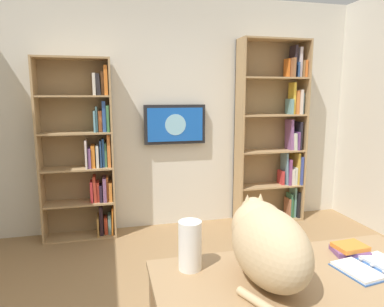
# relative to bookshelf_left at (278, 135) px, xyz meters

# --- Properties ---
(wall_back) EXTENTS (4.52, 0.06, 2.70)m
(wall_back) POSITION_rel_bookshelf_left_xyz_m (1.24, -0.17, 0.26)
(wall_back) COLOR silver
(wall_back) RESTS_ON ground
(bookshelf_left) EXTENTS (0.85, 0.28, 2.23)m
(bookshelf_left) POSITION_rel_bookshelf_left_xyz_m (0.00, 0.00, 0.00)
(bookshelf_left) COLOR tan
(bookshelf_left) RESTS_ON ground
(bookshelf_right) EXTENTS (0.77, 0.28, 1.96)m
(bookshelf_right) POSITION_rel_bookshelf_left_xyz_m (2.29, 0.00, -0.13)
(bookshelf_right) COLOR tan
(bookshelf_right) RESTS_ON ground
(wall_mounted_tv) EXTENTS (0.72, 0.07, 0.46)m
(wall_mounted_tv) POSITION_rel_bookshelf_left_xyz_m (1.28, -0.08, 0.15)
(wall_mounted_tv) COLOR black
(desk) EXTENTS (1.38, 0.68, 0.76)m
(desk) POSITION_rel_bookshelf_left_xyz_m (1.20, 2.62, -0.45)
(desk) COLOR #A37F56
(desk) RESTS_ON ground
(cat) EXTENTS (0.32, 0.64, 0.36)m
(cat) POSITION_rel_bookshelf_left_xyz_m (1.38, 2.56, -0.15)
(cat) COLOR #D1B284
(cat) RESTS_ON desk
(open_binder) EXTENTS (0.36, 0.26, 0.02)m
(open_binder) POSITION_rel_bookshelf_left_xyz_m (0.85, 2.59, -0.32)
(open_binder) COLOR #335999
(open_binder) RESTS_ON desk
(paper_towel_roll) EXTENTS (0.11, 0.11, 0.24)m
(paper_towel_roll) POSITION_rel_bookshelf_left_xyz_m (1.69, 2.39, -0.21)
(paper_towel_roll) COLOR white
(paper_towel_roll) RESTS_ON desk
(desk_book_stack) EXTENTS (0.19, 0.15, 0.05)m
(desk_book_stack) POSITION_rel_bookshelf_left_xyz_m (0.84, 2.43, -0.31)
(desk_book_stack) COLOR #7A4C84
(desk_book_stack) RESTS_ON desk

